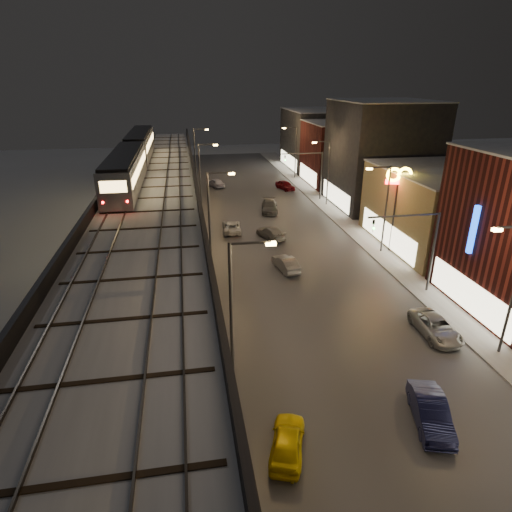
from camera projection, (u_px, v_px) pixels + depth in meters
road_surface at (283, 244)px, 46.85m from camera, size 17.00×120.00×0.06m
sidewalk_right at (370, 238)px, 48.38m from camera, size 4.00×120.00×0.14m
under_viaduct_pavement at (158, 251)px, 44.76m from camera, size 11.00×120.00×0.06m
elevated_viaduct at (151, 208)px, 39.73m from camera, size 9.00×100.00×6.30m
viaduct_trackbed at (150, 200)px, 39.55m from camera, size 8.40×100.00×0.32m
viaduct_parapet_streetside at (197, 193)px, 40.07m from camera, size 0.30×100.00×1.10m
viaduct_parapet_far at (101, 197)px, 38.73m from camera, size 0.30×100.00×1.10m
building_c at (443, 209)px, 45.11m from camera, size 12.20×15.20×8.16m
building_d at (381, 155)px, 58.50m from camera, size 12.20×13.20×14.16m
building_e at (343, 153)px, 72.00m from camera, size 12.20×12.20×10.16m
building_f at (319, 139)px, 84.54m from camera, size 12.20×16.20×11.16m
streetlight_left_1 at (236, 306)px, 23.61m from camera, size 2.57×0.28×9.00m
streetlight_left_2 at (212, 212)px, 39.98m from camera, size 2.57×0.28×9.00m
streetlight_right_2 at (384, 204)px, 42.63m from camera, size 2.56×0.28×9.00m
streetlight_left_3 at (202, 173)px, 56.34m from camera, size 2.57×0.28×9.00m
streetlight_right_3 at (327, 169)px, 58.99m from camera, size 2.56×0.28×9.00m
streetlight_left_4 at (196, 151)px, 72.71m from camera, size 2.57×0.28×9.00m
streetlight_right_4 at (294, 149)px, 75.36m from camera, size 2.56×0.28×9.00m
traffic_light_rig_a at (421, 243)px, 34.59m from camera, size 6.10×0.34×7.00m
traffic_light_rig_b at (314, 170)px, 61.87m from camera, size 6.10×0.34×7.00m
subway_train at (134, 155)px, 50.69m from camera, size 2.88×35.34×3.44m
car_taxi at (287, 442)px, 20.58m from camera, size 2.70×4.16×1.32m
car_near_white at (286, 264)px, 40.23m from camera, size 2.09×4.20×1.32m
car_mid_silver at (232, 227)px, 50.18m from camera, size 2.36×4.56×1.23m
car_mid_dark at (271, 233)px, 48.17m from camera, size 3.15×4.79×1.29m
car_far_white at (216, 183)px, 70.73m from camera, size 2.99×4.51×1.43m
car_onc_silver at (430, 413)px, 22.28m from camera, size 2.69×4.70×1.47m
car_onc_dark at (435, 327)px, 30.03m from camera, size 2.33×4.80×1.32m
car_onc_white at (269, 207)px, 57.63m from camera, size 2.93×5.41×1.49m
car_onc_red at (285, 186)px, 69.13m from camera, size 2.87×4.48×1.42m
sign_mcdonalds at (398, 186)px, 42.18m from camera, size 2.62×0.61×8.82m
sign_carwash at (479, 238)px, 31.61m from camera, size 1.62×0.35×8.40m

